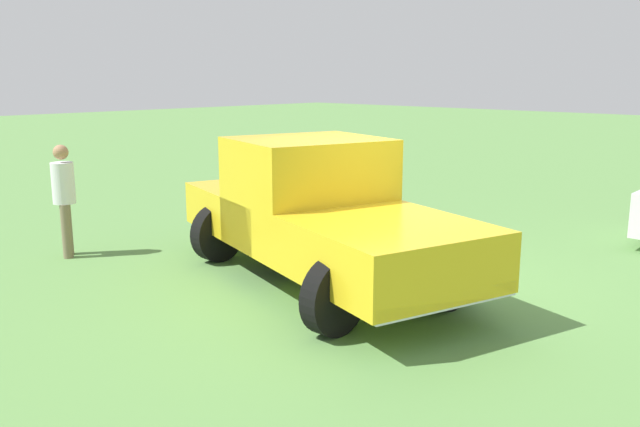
% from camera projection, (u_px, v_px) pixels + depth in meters
% --- Properties ---
extents(ground_plane, '(80.00, 80.00, 0.00)m').
position_uv_depth(ground_plane, '(395.00, 284.00, 8.41)').
color(ground_plane, '#5B8C47').
extents(pickup_truck, '(3.14, 5.27, 1.83)m').
position_uv_depth(pickup_truck, '(315.00, 208.00, 8.40)').
color(pickup_truck, black).
rests_on(pickup_truck, ground_plane).
extents(person_bystander, '(0.43, 0.43, 1.64)m').
position_uv_depth(person_bystander, '(64.00, 194.00, 9.51)').
color(person_bystander, '#7A6B51').
rests_on(person_bystander, ground_plane).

